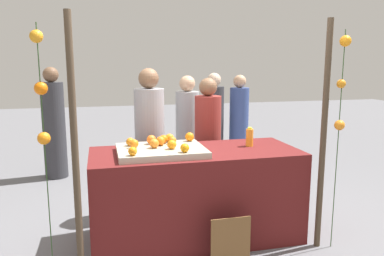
{
  "coord_description": "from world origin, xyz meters",
  "views": [
    {
      "loc": [
        -0.89,
        -3.45,
        1.75
      ],
      "look_at": [
        0.0,
        0.15,
        1.1
      ],
      "focal_mm": 34.93,
      "sensor_mm": 36.0,
      "label": 1
    }
  ],
  "objects": [
    {
      "name": "garland_strand_left",
      "position": [
        -1.31,
        -0.51,
        1.54
      ],
      "size": [
        0.11,
        0.11,
        2.04
      ],
      "color": "#2D4C23",
      "rests_on": "ground_plane"
    },
    {
      "name": "orange_8",
      "position": [
        -0.22,
        0.18,
        1.0
      ],
      "size": [
        0.09,
        0.09,
        0.09
      ],
      "primitive_type": "sphere",
      "color": "orange",
      "rests_on": "orange_tray"
    },
    {
      "name": "canopy_post_right",
      "position": [
        1.1,
        -0.47,
        1.07
      ],
      "size": [
        0.06,
        0.06,
        2.14
      ],
      "primitive_type": "cylinder",
      "color": "#473828",
      "rests_on": "ground_plane"
    },
    {
      "name": "crowd_person_1",
      "position": [
        0.25,
        1.44,
        0.74
      ],
      "size": [
        0.32,
        0.32,
        1.58
      ],
      "color": "#99999E",
      "rests_on": "ground_plane"
    },
    {
      "name": "orange_7",
      "position": [
        -0.02,
        0.18,
        1.01
      ],
      "size": [
        0.09,
        0.09,
        0.09
      ],
      "primitive_type": "sphere",
      "color": "orange",
      "rests_on": "orange_tray"
    },
    {
      "name": "orange_tray",
      "position": [
        -0.35,
        -0.05,
        0.93
      ],
      "size": [
        0.82,
        0.62,
        0.06
      ],
      "primitive_type": "cube",
      "color": "#B2AD99",
      "rests_on": "stall_counter"
    },
    {
      "name": "orange_5",
      "position": [
        -0.34,
        0.05,
        1.01
      ],
      "size": [
        0.09,
        0.09,
        0.09
      ],
      "primitive_type": "sphere",
      "color": "orange",
      "rests_on": "orange_tray"
    },
    {
      "name": "vendor_left",
      "position": [
        -0.35,
        0.74,
        0.79
      ],
      "size": [
        0.34,
        0.34,
        1.69
      ],
      "color": "#99999E",
      "rests_on": "ground_plane"
    },
    {
      "name": "juice_bottle",
      "position": [
        0.59,
        0.06,
        0.99
      ],
      "size": [
        0.08,
        0.08,
        0.2
      ],
      "color": "orange",
      "rests_on": "stall_counter"
    },
    {
      "name": "orange_11",
      "position": [
        -0.63,
        0.1,
        1.0
      ],
      "size": [
        0.08,
        0.08,
        0.08
      ],
      "primitive_type": "sphere",
      "color": "orange",
      "rests_on": "orange_tray"
    },
    {
      "name": "canopy_post_left",
      "position": [
        -1.1,
        -0.47,
        1.07
      ],
      "size": [
        0.06,
        0.06,
        2.14
      ],
      "primitive_type": "cylinder",
      "color": "#473828",
      "rests_on": "ground_plane"
    },
    {
      "name": "chalkboard_sign",
      "position": [
        0.15,
        -0.61,
        0.22
      ],
      "size": [
        0.36,
        0.03,
        0.46
      ],
      "color": "brown",
      "rests_on": "ground_plane"
    },
    {
      "name": "orange_3",
      "position": [
        -0.17,
        -0.28,
        1.0
      ],
      "size": [
        0.08,
        0.08,
        0.08
      ],
      "primitive_type": "sphere",
      "color": "orange",
      "rests_on": "orange_tray"
    },
    {
      "name": "crowd_person_2",
      "position": [
        0.87,
        2.22,
        0.74
      ],
      "size": [
        0.32,
        0.32,
        1.59
      ],
      "color": "#333338",
      "rests_on": "ground_plane"
    },
    {
      "name": "orange_0",
      "position": [
        -0.22,
        0.07,
        1.0
      ],
      "size": [
        0.08,
        0.08,
        0.08
      ],
      "primitive_type": "sphere",
      "color": "orange",
      "rests_on": "orange_tray"
    },
    {
      "name": "crowd_person_3",
      "position": [
        -1.59,
        2.48,
        0.79
      ],
      "size": [
        0.34,
        0.34,
        1.69
      ],
      "color": "#333338",
      "rests_on": "ground_plane"
    },
    {
      "name": "stall_counter",
      "position": [
        0.0,
        0.0,
        0.45
      ],
      "size": [
        2.03,
        0.85,
        0.9
      ],
      "primitive_type": "cube",
      "color": "#5B1919",
      "rests_on": "ground_plane"
    },
    {
      "name": "orange_10",
      "position": [
        -0.64,
        -0.29,
        1.0
      ],
      "size": [
        0.08,
        0.08,
        0.08
      ],
      "primitive_type": "sphere",
      "color": "orange",
      "rests_on": "orange_tray"
    },
    {
      "name": "orange_6",
      "position": [
        -0.6,
        -0.01,
        1.0
      ],
      "size": [
        0.09,
        0.09,
        0.09
      ],
      "primitive_type": "sphere",
      "color": "orange",
      "rests_on": "orange_tray"
    },
    {
      "name": "orange_9",
      "position": [
        -0.26,
        -0.13,
        1.0
      ],
      "size": [
        0.09,
        0.09,
        0.09
      ],
      "primitive_type": "sphere",
      "color": "orange",
      "rests_on": "orange_tray"
    },
    {
      "name": "orange_4",
      "position": [
        -0.29,
        0.13,
        1.0
      ],
      "size": [
        0.09,
        0.09,
        0.09
      ],
      "primitive_type": "sphere",
      "color": "orange",
      "rests_on": "orange_tray"
    },
    {
      "name": "orange_1",
      "position": [
        -0.42,
        0.13,
        1.01
      ],
      "size": [
        0.09,
        0.09,
        0.09
      ],
      "primitive_type": "sphere",
      "color": "orange",
      "rests_on": "orange_tray"
    },
    {
      "name": "garland_strand_right",
      "position": [
        1.22,
        -0.52,
        1.56
      ],
      "size": [
        0.1,
        0.1,
        2.04
      ],
      "color": "#2D4C23",
      "rests_on": "ground_plane"
    },
    {
      "name": "vendor_right",
      "position": [
        0.35,
        0.77,
        0.73
      ],
      "size": [
        0.32,
        0.32,
        1.58
      ],
      "color": "maroon",
      "rests_on": "ground_plane"
    },
    {
      "name": "ground_plane",
      "position": [
        0.0,
        0.0,
        0.0
      ],
      "size": [
        24.0,
        24.0,
        0.0
      ],
      "primitive_type": "plane",
      "color": "slate"
    },
    {
      "name": "orange_2",
      "position": [
        -0.41,
        -0.05,
        1.01
      ],
      "size": [
        0.09,
        0.09,
        0.09
      ],
      "primitive_type": "sphere",
      "color": "orange",
      "rests_on": "orange_tray"
    },
    {
      "name": "crowd_person_0",
      "position": [
        1.33,
        2.29,
        0.72
      ],
      "size": [
        0.31,
        0.31,
        1.56
      ],
      "color": "#384C8C",
      "rests_on": "ground_plane"
    }
  ]
}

